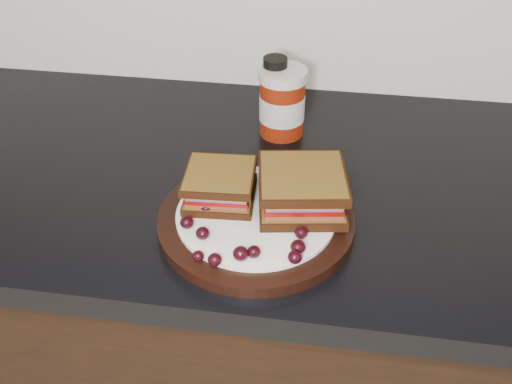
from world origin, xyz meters
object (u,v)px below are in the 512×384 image
plate (256,220)px  sandwich_left (220,185)px  condiment_jar (282,102)px  oil_bottle (275,95)px

plate → sandwich_left: sandwich_left is taller
sandwich_left → condiment_jar: 0.24m
plate → oil_bottle: (-0.01, 0.27, 0.06)m
oil_bottle → condiment_jar: bearing=-35.6°
plate → oil_bottle: oil_bottle is taller
plate → condiment_jar: (0.01, 0.26, 0.05)m
condiment_jar → oil_bottle: size_ratio=0.89×
plate → condiment_jar: 0.26m
plate → condiment_jar: condiment_jar is taller
condiment_jar → oil_bottle: oil_bottle is taller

